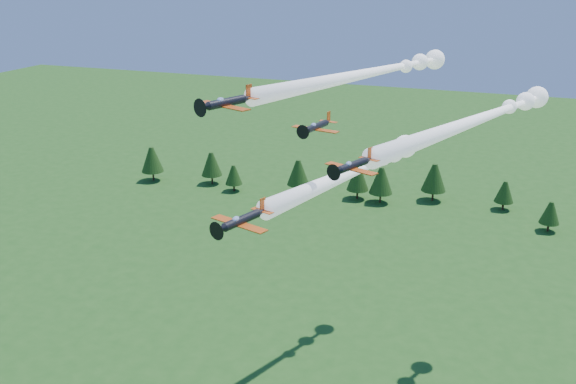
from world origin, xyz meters
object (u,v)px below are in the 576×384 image
(plane_lead, at_px, (359,169))
(plane_right, at_px, (483,117))
(plane_slot, at_px, (316,127))
(plane_left, at_px, (371,73))

(plane_lead, relative_size, plane_right, 0.80)
(plane_lead, xyz_separation_m, plane_slot, (-3.98, -8.14, 7.88))
(plane_left, distance_m, plane_slot, 26.19)
(plane_slot, bearing_deg, plane_left, 99.61)
(plane_slot, bearing_deg, plane_right, 54.84)
(plane_right, relative_size, plane_slot, 7.36)
(plane_lead, bearing_deg, plane_right, 51.30)
(plane_right, distance_m, plane_slot, 27.44)
(plane_lead, xyz_separation_m, plane_right, (16.11, 10.51, 6.71))
(plane_right, height_order, plane_slot, plane_slot)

